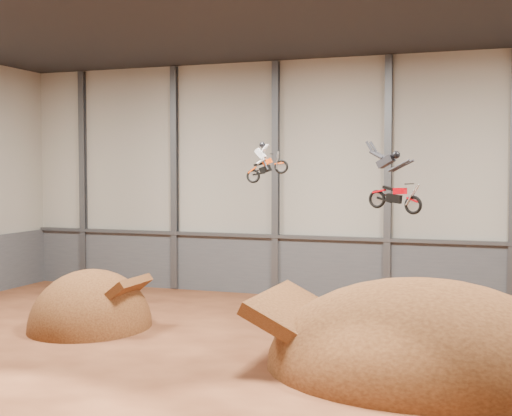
% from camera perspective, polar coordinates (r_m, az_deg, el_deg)
% --- Properties ---
extents(floor, '(40.00, 40.00, 0.00)m').
position_cam_1_polar(floor, '(28.40, -1.29, -12.25)').
color(floor, '#4F2615').
rests_on(floor, ground).
extents(back_wall, '(40.00, 0.10, 14.00)m').
position_cam_1_polar(back_wall, '(41.76, 6.03, 2.34)').
color(back_wall, '#A29D8F').
rests_on(back_wall, ground).
extents(lower_band_back, '(39.80, 0.18, 3.50)m').
position_cam_1_polar(lower_band_back, '(42.05, 5.96, -4.83)').
color(lower_band_back, '#4A4C51').
rests_on(lower_band_back, ground).
extents(steel_rail, '(39.80, 0.35, 0.20)m').
position_cam_1_polar(steel_rail, '(41.70, 5.92, -2.41)').
color(steel_rail, '#47494F').
rests_on(steel_rail, lower_band_back).
extents(steel_column_0, '(0.40, 0.36, 13.90)m').
position_cam_1_polar(steel_column_0, '(48.27, -13.67, 2.36)').
color(steel_column_0, '#47494F').
rests_on(steel_column_0, ground).
extents(steel_column_1, '(0.40, 0.36, 13.90)m').
position_cam_1_polar(steel_column_1, '(44.97, -6.53, 2.39)').
color(steel_column_1, '#47494F').
rests_on(steel_column_1, ground).
extents(steel_column_2, '(0.40, 0.36, 13.90)m').
position_cam_1_polar(steel_column_2, '(42.47, 1.58, 2.37)').
color(steel_column_2, '#47494F').
rests_on(steel_column_2, ground).
extents(steel_column_3, '(0.40, 0.36, 13.90)m').
position_cam_1_polar(steel_column_3, '(40.92, 10.51, 2.30)').
color(steel_column_3, '#47494F').
rests_on(steel_column_3, ground).
extents(takeoff_ramp, '(5.58, 6.44, 5.58)m').
position_cam_1_polar(takeoff_ramp, '(35.22, -13.07, -9.32)').
color(takeoff_ramp, '#422210').
rests_on(takeoff_ramp, ground).
extents(landing_ramp, '(11.84, 10.47, 6.83)m').
position_cam_1_polar(landing_ramp, '(28.15, 13.15, -12.46)').
color(landing_ramp, '#422210').
rests_on(landing_ramp, ground).
extents(fmx_rider_a, '(2.45, 1.00, 2.27)m').
position_cam_1_polar(fmx_rider_a, '(31.35, 1.07, 4.02)').
color(fmx_rider_a, '#F1480C').
extents(fmx_rider_b, '(3.60, 2.00, 3.09)m').
position_cam_1_polar(fmx_rider_b, '(29.60, 10.99, 2.40)').
color(fmx_rider_b, '#CA000A').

